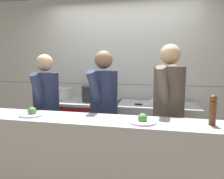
{
  "coord_description": "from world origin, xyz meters",
  "views": [
    {
      "loc": [
        0.65,
        -2.21,
        1.53
      ],
      "look_at": [
        -0.01,
        0.67,
        1.15
      ],
      "focal_mm": 35.0,
      "sensor_mm": 36.0,
      "label": 1
    }
  ],
  "objects_px": {
    "oven_range": "(79,128)",
    "stock_pot": "(63,94)",
    "mixing_bowl_steel": "(154,100)",
    "pepper_mill": "(213,109)",
    "chef_sous": "(104,111)",
    "sauce_pot": "(92,93)",
    "plated_dish_appetiser": "(143,120)",
    "plated_dish_main": "(32,113)",
    "chef_line": "(168,111)",
    "chefs_knife": "(145,105)",
    "chef_head_cook": "(47,110)"
  },
  "relations": [
    {
      "from": "chefs_knife",
      "to": "chef_line",
      "type": "height_order",
      "value": "chef_line"
    },
    {
      "from": "sauce_pot",
      "to": "plated_dish_appetiser",
      "type": "bearing_deg",
      "value": -54.06
    },
    {
      "from": "sauce_pot",
      "to": "pepper_mill",
      "type": "bearing_deg",
      "value": -37.93
    },
    {
      "from": "mixing_bowl_steel",
      "to": "plated_dish_main",
      "type": "relative_size",
      "value": 0.91
    },
    {
      "from": "mixing_bowl_steel",
      "to": "chef_head_cook",
      "type": "height_order",
      "value": "chef_head_cook"
    },
    {
      "from": "mixing_bowl_steel",
      "to": "chef_sous",
      "type": "distance_m",
      "value": 0.9
    },
    {
      "from": "mixing_bowl_steel",
      "to": "chefs_knife",
      "type": "xyz_separation_m",
      "value": [
        -0.12,
        -0.16,
        -0.05
      ]
    },
    {
      "from": "oven_range",
      "to": "mixing_bowl_steel",
      "type": "relative_size",
      "value": 5.14
    },
    {
      "from": "stock_pot",
      "to": "plated_dish_appetiser",
      "type": "relative_size",
      "value": 1.05
    },
    {
      "from": "mixing_bowl_steel",
      "to": "pepper_mill",
      "type": "height_order",
      "value": "pepper_mill"
    },
    {
      "from": "mixing_bowl_steel",
      "to": "chef_head_cook",
      "type": "xyz_separation_m",
      "value": [
        -1.35,
        -0.72,
        -0.06
      ]
    },
    {
      "from": "chef_line",
      "to": "chef_head_cook",
      "type": "bearing_deg",
      "value": -161.32
    },
    {
      "from": "chef_head_cook",
      "to": "plated_dish_appetiser",
      "type": "bearing_deg",
      "value": -28.52
    },
    {
      "from": "mixing_bowl_steel",
      "to": "plated_dish_appetiser",
      "type": "bearing_deg",
      "value": -92.52
    },
    {
      "from": "pepper_mill",
      "to": "chef_head_cook",
      "type": "relative_size",
      "value": 0.17
    },
    {
      "from": "stock_pot",
      "to": "plated_dish_main",
      "type": "bearing_deg",
      "value": -79.3
    },
    {
      "from": "sauce_pot",
      "to": "pepper_mill",
      "type": "xyz_separation_m",
      "value": [
        1.49,
        -1.16,
        0.07
      ]
    },
    {
      "from": "chefs_knife",
      "to": "plated_dish_main",
      "type": "relative_size",
      "value": 1.37
    },
    {
      "from": "sauce_pot",
      "to": "plated_dish_main",
      "type": "xyz_separation_m",
      "value": [
        -0.26,
        -1.2,
        -0.05
      ]
    },
    {
      "from": "sauce_pot",
      "to": "pepper_mill",
      "type": "distance_m",
      "value": 1.89
    },
    {
      "from": "plated_dish_main",
      "to": "plated_dish_appetiser",
      "type": "xyz_separation_m",
      "value": [
        1.14,
        -0.02,
        -0.0
      ]
    },
    {
      "from": "chefs_knife",
      "to": "pepper_mill",
      "type": "xyz_separation_m",
      "value": [
        0.67,
        -1.07,
        0.2
      ]
    },
    {
      "from": "chefs_knife",
      "to": "plated_dish_appetiser",
      "type": "xyz_separation_m",
      "value": [
        0.07,
        -1.13,
        0.08
      ]
    },
    {
      "from": "sauce_pot",
      "to": "plated_dish_main",
      "type": "bearing_deg",
      "value": -102.04
    },
    {
      "from": "oven_range",
      "to": "chef_sous",
      "type": "height_order",
      "value": "chef_sous"
    },
    {
      "from": "stock_pot",
      "to": "chef_sous",
      "type": "bearing_deg",
      "value": -37.24
    },
    {
      "from": "chef_head_cook",
      "to": "chef_line",
      "type": "bearing_deg",
      "value": -3.81
    },
    {
      "from": "stock_pot",
      "to": "pepper_mill",
      "type": "relative_size",
      "value": 1.0
    },
    {
      "from": "oven_range",
      "to": "chef_line",
      "type": "height_order",
      "value": "chef_line"
    },
    {
      "from": "mixing_bowl_steel",
      "to": "pepper_mill",
      "type": "bearing_deg",
      "value": -65.95
    },
    {
      "from": "pepper_mill",
      "to": "chef_head_cook",
      "type": "bearing_deg",
      "value": 165.14
    },
    {
      "from": "stock_pot",
      "to": "mixing_bowl_steel",
      "type": "xyz_separation_m",
      "value": [
        1.43,
        0.05,
        -0.06
      ]
    },
    {
      "from": "plated_dish_appetiser",
      "to": "chef_sous",
      "type": "bearing_deg",
      "value": 131.38
    },
    {
      "from": "plated_dish_appetiser",
      "to": "chef_sous",
      "type": "xyz_separation_m",
      "value": [
        -0.53,
        0.6,
        -0.07
      ]
    },
    {
      "from": "plated_dish_appetiser",
      "to": "plated_dish_main",
      "type": "bearing_deg",
      "value": 178.91
    },
    {
      "from": "plated_dish_appetiser",
      "to": "pepper_mill",
      "type": "relative_size",
      "value": 0.96
    },
    {
      "from": "stock_pot",
      "to": "chef_line",
      "type": "relative_size",
      "value": 0.16
    },
    {
      "from": "oven_range",
      "to": "chef_line",
      "type": "distance_m",
      "value": 1.6
    },
    {
      "from": "oven_range",
      "to": "stock_pot",
      "type": "relative_size",
      "value": 4.49
    },
    {
      "from": "plated_dish_appetiser",
      "to": "chef_line",
      "type": "relative_size",
      "value": 0.15
    },
    {
      "from": "stock_pot",
      "to": "mixing_bowl_steel",
      "type": "relative_size",
      "value": 1.14
    },
    {
      "from": "oven_range",
      "to": "plated_dish_appetiser",
      "type": "height_order",
      "value": "plated_dish_appetiser"
    },
    {
      "from": "stock_pot",
      "to": "plated_dish_appetiser",
      "type": "xyz_separation_m",
      "value": [
        1.38,
        -1.24,
        -0.03
      ]
    },
    {
      "from": "plated_dish_main",
      "to": "chef_line",
      "type": "height_order",
      "value": "chef_line"
    },
    {
      "from": "plated_dish_main",
      "to": "chef_sous",
      "type": "bearing_deg",
      "value": 43.08
    },
    {
      "from": "sauce_pot",
      "to": "chef_head_cook",
      "type": "distance_m",
      "value": 0.79
    },
    {
      "from": "oven_range",
      "to": "sauce_pot",
      "type": "xyz_separation_m",
      "value": [
        0.23,
        -0.03,
        0.58
      ]
    },
    {
      "from": "sauce_pot",
      "to": "chef_line",
      "type": "relative_size",
      "value": 0.19
    },
    {
      "from": "plated_dish_main",
      "to": "chef_sous",
      "type": "xyz_separation_m",
      "value": [
        0.62,
        0.58,
        -0.07
      ]
    },
    {
      "from": "mixing_bowl_steel",
      "to": "chef_sous",
      "type": "relative_size",
      "value": 0.14
    }
  ]
}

